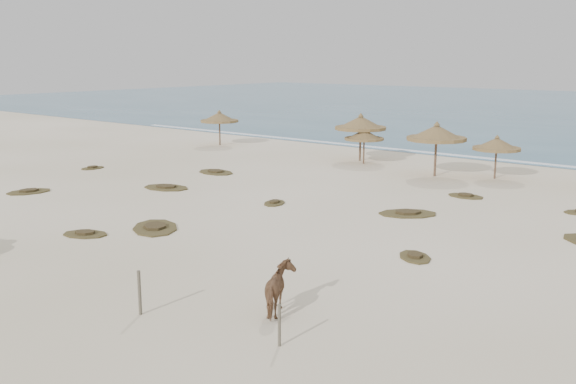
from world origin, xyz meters
name	(u,v)px	position (x,y,z in m)	size (l,w,h in m)	color
ground	(205,237)	(0.00, 0.00, 0.00)	(160.00, 160.00, 0.00)	#F9E7CD
foam_line	(478,158)	(0.00, 26.00, 0.00)	(70.00, 0.60, 0.01)	white
palapa_0	(219,118)	(-18.60, 19.38, 2.17)	(3.08, 3.08, 2.80)	brown
palapa_1	(361,124)	(-5.68, 19.74, 2.50)	(4.54, 4.54, 3.22)	brown
palapa_2	(364,135)	(-4.80, 18.82, 1.86)	(2.92, 2.92, 2.39)	brown
palapa_3	(437,134)	(0.87, 17.64, 2.50)	(3.91, 3.91, 3.22)	brown
palapa_4	(497,145)	(3.91, 19.09, 1.96)	(3.49, 3.49, 2.53)	brown
horse	(280,289)	(7.03, -3.92, 0.68)	(0.73, 1.60, 1.36)	brown
fence_post_near	(140,293)	(4.17, -6.37, 0.62)	(0.09, 0.09, 1.24)	brown
fence_post_far	(279,325)	(8.32, -5.50, 0.53)	(0.08, 0.08, 1.06)	brown
scrub_0	(29,191)	(-13.22, 0.16, 0.05)	(2.00, 2.52, 0.16)	brown
scrub_1	(166,187)	(-8.57, 5.34, 0.05)	(2.90, 2.23, 0.16)	brown
scrub_2	(274,203)	(-1.70, 6.14, 0.05)	(1.45, 1.72, 0.16)	brown
scrub_3	(408,213)	(4.25, 8.27, 0.05)	(3.08, 2.97, 0.16)	brown
scrub_4	(415,256)	(7.52, 2.78, 0.05)	(1.85, 1.85, 0.16)	brown
scrub_6	(216,172)	(-9.87, 10.31, 0.05)	(2.71, 1.93, 0.16)	brown
scrub_7	(466,196)	(4.71, 13.34, 0.05)	(1.85, 1.23, 0.16)	brown
scrub_8	(93,168)	(-16.93, 6.49, 0.05)	(1.01, 1.54, 0.16)	brown
scrub_9	(155,227)	(-2.53, -0.37, 0.05)	(3.28, 3.11, 0.16)	brown
scrub_11	(85,234)	(-3.91, -2.71, 0.05)	(2.16, 1.84, 0.16)	brown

